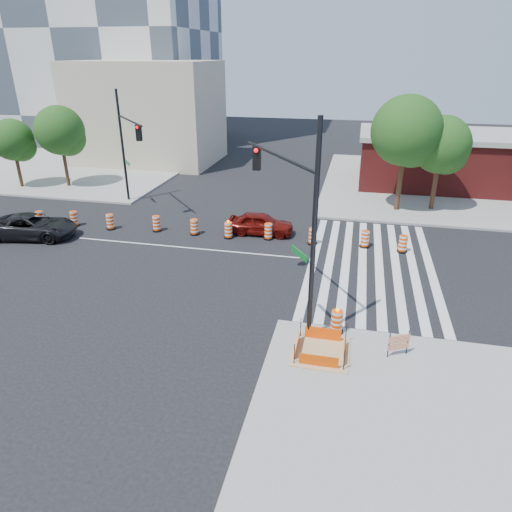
{
  "coord_description": "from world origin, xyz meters",
  "views": [
    {
      "loc": [
        9.75,
        -23.67,
        10.7
      ],
      "look_at": [
        5.19,
        -3.34,
        1.4
      ],
      "focal_mm": 32.0,
      "sensor_mm": 36.0,
      "label": 1
    }
  ],
  "objects_px": {
    "dark_suv": "(32,226)",
    "signal_pole_nw": "(127,140)",
    "red_coupe": "(261,223)",
    "signal_pole_se": "(293,202)"
  },
  "relations": [
    {
      "from": "red_coupe",
      "to": "signal_pole_se",
      "type": "distance_m",
      "value": 11.27
    },
    {
      "from": "dark_suv",
      "to": "signal_pole_se",
      "type": "bearing_deg",
      "value": -118.74
    },
    {
      "from": "red_coupe",
      "to": "signal_pole_se",
      "type": "height_order",
      "value": "signal_pole_se"
    },
    {
      "from": "red_coupe",
      "to": "signal_pole_nw",
      "type": "xyz_separation_m",
      "value": [
        -10.51,
        3.38,
        4.32
      ]
    },
    {
      "from": "dark_suv",
      "to": "signal_pole_nw",
      "type": "xyz_separation_m",
      "value": [
        3.37,
        7.13,
        4.28
      ]
    },
    {
      "from": "red_coupe",
      "to": "signal_pole_se",
      "type": "bearing_deg",
      "value": -162.62
    },
    {
      "from": "red_coupe",
      "to": "signal_pole_nw",
      "type": "height_order",
      "value": "signal_pole_nw"
    },
    {
      "from": "signal_pole_nw",
      "to": "dark_suv",
      "type": "bearing_deg",
      "value": -66.25
    },
    {
      "from": "red_coupe",
      "to": "dark_suv",
      "type": "relative_size",
      "value": 0.77
    },
    {
      "from": "red_coupe",
      "to": "dark_suv",
      "type": "height_order",
      "value": "dark_suv"
    }
  ]
}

